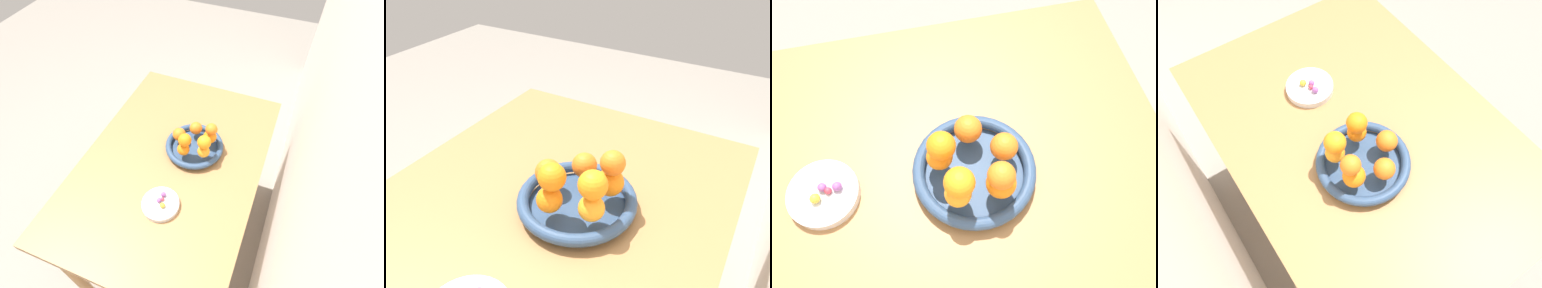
% 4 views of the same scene
% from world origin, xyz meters
% --- Properties ---
extents(dining_table, '(1.10, 0.76, 0.74)m').
position_xyz_m(dining_table, '(0.00, 0.00, 0.65)').
color(dining_table, '#9E7042').
rests_on(dining_table, ground_plane).
extents(fruit_bowl, '(0.26, 0.26, 0.04)m').
position_xyz_m(fruit_bowl, '(-0.10, 0.07, 0.76)').
color(fruit_bowl, navy).
rests_on(fruit_bowl, dining_table).
extents(orange_0, '(0.06, 0.06, 0.06)m').
position_xyz_m(orange_0, '(-0.10, -0.01, 0.81)').
color(orange_0, orange).
rests_on(orange_0, fruit_bowl).
extents(orange_1, '(0.05, 0.05, 0.05)m').
position_xyz_m(orange_1, '(-0.03, 0.04, 0.81)').
color(orange_1, orange).
rests_on(orange_1, fruit_bowl).
extents(orange_2, '(0.05, 0.05, 0.05)m').
position_xyz_m(orange_2, '(-0.05, 0.13, 0.81)').
color(orange_2, orange).
rests_on(orange_2, fruit_bowl).
extents(orange_3, '(0.06, 0.06, 0.06)m').
position_xyz_m(orange_3, '(-0.14, 0.13, 0.81)').
color(orange_3, orange).
rests_on(orange_3, fruit_bowl).
extents(orange_4, '(0.06, 0.06, 0.06)m').
position_xyz_m(orange_4, '(-0.17, 0.05, 0.81)').
color(orange_4, orange).
rests_on(orange_4, fruit_bowl).
extents(orange_5, '(0.05, 0.05, 0.05)m').
position_xyz_m(orange_5, '(-0.13, 0.13, 0.87)').
color(orange_5, orange).
rests_on(orange_5, orange_3).
extents(orange_6, '(0.06, 0.06, 0.06)m').
position_xyz_m(orange_6, '(-0.06, 0.13, 0.86)').
color(orange_6, orange).
rests_on(orange_6, orange_2).
extents(orange_7, '(0.06, 0.06, 0.06)m').
position_xyz_m(orange_7, '(-0.04, 0.05, 0.86)').
color(orange_7, orange).
rests_on(orange_7, orange_1).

